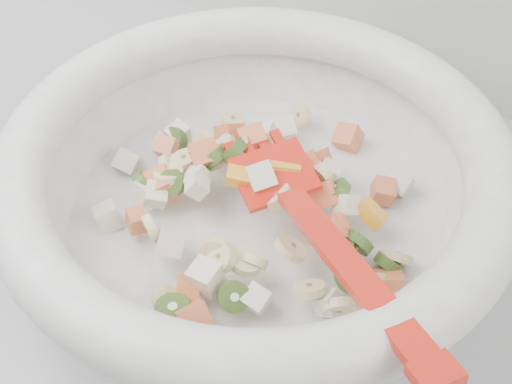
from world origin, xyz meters
The scene contains 1 object.
mixing_bowl centered at (0.13, 1.45, 0.96)m, with size 0.43×0.43×0.12m.
Camera 1 is at (0.34, 1.13, 1.34)m, focal length 45.00 mm.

